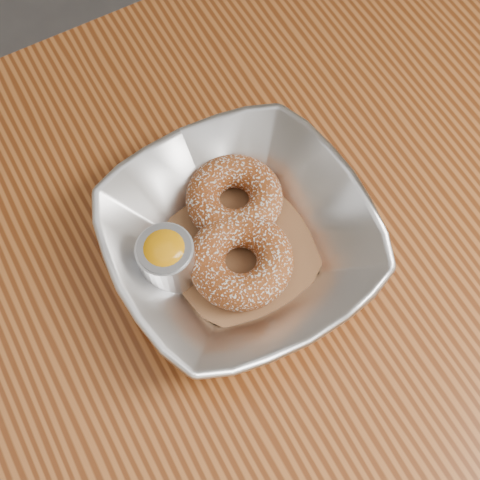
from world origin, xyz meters
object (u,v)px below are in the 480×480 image
serving_bowl (240,241)px  donut_front (241,260)px  donut_back (234,198)px  ramekin (167,258)px  table (235,377)px

serving_bowl → donut_front: serving_bowl is taller
donut_back → donut_front: 0.06m
serving_bowl → ramekin: ramekin is taller
table → donut_front: size_ratio=12.98×
donut_back → serving_bowl: bearing=-112.4°
serving_bowl → donut_back: (0.02, 0.04, -0.00)m
serving_bowl → donut_front: bearing=-116.7°
donut_back → ramekin: ramekin is taller
serving_bowl → ramekin: 0.07m
donut_front → serving_bowl: bearing=63.3°
donut_back → table: bearing=-119.0°
serving_bowl → donut_front: (-0.01, -0.02, -0.00)m
table → donut_back: 0.18m
donut_back → donut_front: bearing=-113.6°
table → serving_bowl: size_ratio=5.21×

